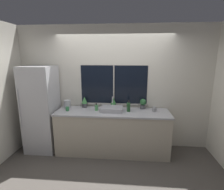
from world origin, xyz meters
name	(u,v)px	position (x,y,z in m)	size (l,w,h in m)	color
ground_plane	(111,160)	(0.00, 0.00, 0.00)	(14.00, 14.00, 0.00)	#4C4742
wall_back	(114,88)	(0.00, 0.71, 1.35)	(8.00, 0.09, 2.70)	silver
wall_left	(40,81)	(-2.14, 1.50, 1.35)	(0.06, 7.00, 2.70)	silver
wall_right	(199,83)	(2.14, 1.50, 1.35)	(0.06, 7.00, 2.70)	silver
counter	(112,132)	(0.00, 0.32, 0.46)	(2.36, 0.66, 0.92)	#B2A893
refrigerator	(41,109)	(-1.55, 0.33, 0.92)	(0.63, 0.65, 1.84)	#B7B7BC
sink	(112,109)	(-0.02, 0.34, 0.96)	(0.45, 0.39, 0.26)	#ADADB2
potted_plant_left	(84,102)	(-0.65, 0.57, 1.04)	(0.13, 0.13, 0.24)	#4C4C51
potted_plant_center	(113,103)	(0.00, 0.57, 1.04)	(0.13, 0.13, 0.23)	#4C4C51
potted_plant_right	(143,103)	(0.65, 0.57, 1.04)	(0.13, 0.13, 0.22)	#4C4C51
soap_bottle	(96,107)	(-0.34, 0.35, 0.98)	(0.07, 0.07, 0.16)	#519E5B
bottle_tall	(129,107)	(0.33, 0.35, 1.02)	(0.07, 0.07, 0.24)	#235128
mug_grey	(155,109)	(0.87, 0.40, 0.96)	(0.08, 0.08, 0.09)	gray
mug_green	(67,109)	(-0.95, 0.28, 0.96)	(0.07, 0.07, 0.08)	#38844C
kettle	(67,104)	(-1.01, 0.47, 1.01)	(0.15, 0.15, 0.20)	#B2B2B7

